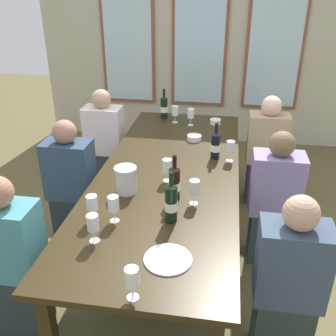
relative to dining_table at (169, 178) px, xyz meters
The scene contains 26 objects.
ground_plane 0.68m from the dining_table, ahead, with size 12.00×12.00×0.00m, color brown.
back_wall_with_windows 2.67m from the dining_table, 90.00° to the left, with size 4.27×0.10×2.90m.
dining_table is the anchor object (origin of this frame).
white_plate_0 1.05m from the dining_table, 81.36° to the right, with size 0.26×0.26×0.01m, color white.
metal_pitcher 0.47m from the dining_table, 123.57° to the right, with size 0.16×0.16×0.19m.
wine_bottle_0 0.48m from the dining_table, 41.44° to the left, with size 0.08×0.08×0.30m.
wine_bottle_1 1.27m from the dining_table, 101.38° to the left, with size 0.08×0.08×0.31m.
wine_bottle_2 0.70m from the dining_table, 79.96° to the right, with size 0.08×0.08×0.33m.
wine_bottle_3 0.46m from the dining_table, 76.21° to the right, with size 0.08×0.08×0.32m.
tasting_bowl_0 0.68m from the dining_table, 78.77° to the left, with size 0.13×0.13×0.05m, color white.
tasting_bowl_1 1.17m from the dining_table, 75.00° to the left, with size 0.11×0.11×0.05m, color white.
wine_glass_0 1.07m from the dining_table, 87.02° to the left, with size 0.07×0.07×0.17m.
wine_glass_1 0.56m from the dining_table, 29.18° to the left, with size 0.07×0.07×0.17m.
wine_glass_2 0.78m from the dining_table, 107.17° to the right, with size 0.07×0.07×0.17m.
wine_glass_3 0.24m from the dining_table, 85.92° to the right, with size 0.07×0.07×0.17m.
wine_glass_4 1.00m from the dining_table, 106.62° to the right, with size 0.07×0.07×0.17m.
wine_glass_5 0.84m from the dining_table, 115.57° to the right, with size 0.07×0.07×0.17m.
wine_glass_6 1.13m from the dining_table, 95.82° to the left, with size 0.07×0.07×0.17m.
wine_glass_7 0.54m from the dining_table, 62.13° to the right, with size 0.07×0.07×0.17m.
wine_glass_8 1.34m from the dining_table, 88.35° to the right, with size 0.07×0.07×0.17m.
seated_person_0 0.83m from the dining_table, behind, with size 0.38×0.24×1.11m.
seated_person_1 0.83m from the dining_table, ahead, with size 0.38×0.24×1.11m.
seated_person_2 1.27m from the dining_table, 130.67° to the right, with size 0.38×0.24×1.11m.
seated_person_3 1.23m from the dining_table, 47.69° to the right, with size 0.38×0.24×1.11m.
seated_person_4 1.23m from the dining_table, 132.09° to the left, with size 0.38×0.24×1.11m.
seated_person_5 1.25m from the dining_table, 48.92° to the left, with size 0.38×0.24×1.11m.
Camera 1 is at (0.41, -2.61, 2.08)m, focal length 40.89 mm.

